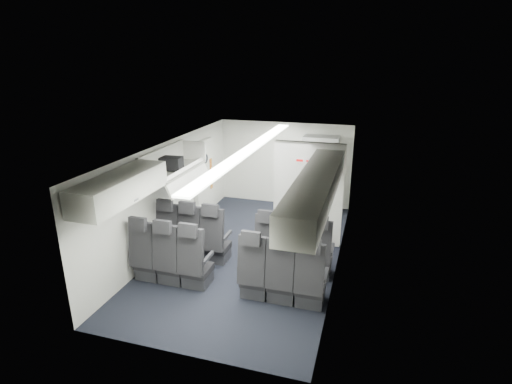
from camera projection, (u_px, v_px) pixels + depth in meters
The scene contains 13 objects.
cabin_shell at pixel (250, 200), 7.60m from camera, with size 3.41×6.01×2.16m.
seat_row_front at pixel (242, 246), 7.35m from camera, with size 3.33×0.56×1.24m.
seat_row_mid at pixel (224, 270), 6.53m from camera, with size 3.33×0.56×1.24m.
overhead_bin_left_rear at pixel (120, 188), 5.93m from camera, with size 0.53×1.80×0.40m.
overhead_bin_left_front_open at pixel (173, 166), 7.57m from camera, with size 0.64×1.70×0.72m.
overhead_bin_right_rear at pixel (306, 207), 5.17m from camera, with size 0.53×1.80×0.40m.
overhead_bin_right_front at pixel (324, 172), 6.76m from camera, with size 0.53×1.70×0.40m.
bulkhead_partition at pixel (308, 194), 8.08m from camera, with size 1.40×0.15×2.13m.
galley_unit at pixel (320, 174), 9.87m from camera, with size 0.85×0.52×1.90m.
boarding_door at pixel (204, 179), 9.51m from camera, with size 0.12×1.27×1.86m.
flight_attendant at pixel (289, 187), 9.01m from camera, with size 0.67×0.44×1.84m, color black.
carry_on_bag at pixel (171, 163), 7.47m from camera, with size 0.39×0.27×0.24m, color black.
papers at pixel (297, 183), 8.87m from camera, with size 0.22×0.02×0.15m, color white.
Camera 1 is at (2.15, -6.82, 3.71)m, focal length 28.00 mm.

